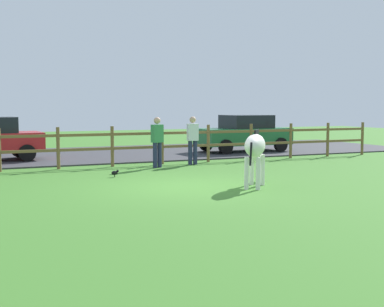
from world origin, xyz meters
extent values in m
plane|color=#3D7528|center=(0.00, 0.00, 0.00)|extent=(60.00, 60.00, 0.00)
cube|color=#38383D|center=(0.00, 9.30, 0.03)|extent=(28.00, 7.40, 0.05)
cylinder|color=brown|center=(-2.20, 5.00, 0.67)|extent=(0.11, 0.11, 1.33)
cylinder|color=brown|center=(-0.44, 5.00, 0.67)|extent=(0.11, 0.11, 1.33)
cylinder|color=brown|center=(1.32, 5.00, 0.67)|extent=(0.11, 0.11, 1.33)
cylinder|color=brown|center=(3.08, 5.00, 0.67)|extent=(0.11, 0.11, 1.33)
cylinder|color=brown|center=(4.84, 5.00, 0.67)|extent=(0.11, 0.11, 1.33)
cylinder|color=brown|center=(6.60, 5.00, 0.67)|extent=(0.11, 0.11, 1.33)
cylinder|color=brown|center=(8.36, 5.00, 0.67)|extent=(0.11, 0.11, 1.33)
cylinder|color=brown|center=(10.12, 5.00, 0.67)|extent=(0.11, 0.11, 1.33)
cube|color=brown|center=(-0.44, 5.00, 0.60)|extent=(21.12, 0.06, 0.09)
cube|color=brown|center=(-0.44, 5.00, 1.07)|extent=(21.12, 0.06, 0.09)
ellipsoid|color=white|center=(1.56, -0.77, 1.03)|extent=(1.16, 1.26, 0.56)
cylinder|color=white|center=(1.70, -0.37, 0.39)|extent=(0.11, 0.11, 0.78)
cylinder|color=white|center=(1.92, -0.55, 0.39)|extent=(0.11, 0.11, 0.78)
cylinder|color=white|center=(1.20, -0.99, 0.39)|extent=(0.11, 0.11, 0.78)
cylinder|color=white|center=(1.41, -1.17, 0.39)|extent=(0.11, 0.11, 0.78)
cylinder|color=white|center=(1.89, -0.36, 0.84)|extent=(0.56, 0.61, 0.51)
ellipsoid|color=white|center=(2.16, -0.04, 0.28)|extent=(0.43, 0.47, 0.24)
cube|color=black|center=(1.71, -0.58, 1.35)|extent=(0.39, 0.46, 0.12)
cylinder|color=black|center=(1.13, -1.29, 0.88)|extent=(0.16, 0.18, 0.54)
cylinder|color=black|center=(-1.10, 2.45, 0.03)|extent=(0.01, 0.01, 0.06)
cylinder|color=black|center=(-1.10, 2.41, 0.03)|extent=(0.01, 0.01, 0.06)
ellipsoid|color=black|center=(-1.10, 2.43, 0.12)|extent=(0.18, 0.10, 0.12)
sphere|color=black|center=(-1.01, 2.43, 0.17)|extent=(0.07, 0.07, 0.07)
cylinder|color=black|center=(-2.87, 7.33, 0.35)|extent=(0.61, 0.21, 0.60)
cylinder|color=black|center=(-2.96, 9.03, 0.35)|extent=(0.61, 0.21, 0.60)
cube|color=#236B38|center=(6.12, 7.82, 0.70)|extent=(4.06, 1.85, 0.70)
cube|color=black|center=(6.27, 7.83, 1.33)|extent=(1.96, 1.63, 0.56)
cylinder|color=black|center=(4.80, 6.92, 0.35)|extent=(0.61, 0.20, 0.60)
cylinder|color=black|center=(4.74, 8.62, 0.35)|extent=(0.61, 0.20, 0.60)
cylinder|color=black|center=(7.50, 7.02, 0.35)|extent=(0.61, 0.20, 0.60)
cylinder|color=black|center=(7.44, 8.72, 0.35)|extent=(0.61, 0.20, 0.60)
cylinder|color=#232847|center=(2.14, 4.48, 0.41)|extent=(0.14, 0.14, 0.82)
cylinder|color=#232847|center=(2.32, 4.46, 0.41)|extent=(0.14, 0.14, 0.82)
cube|color=silver|center=(2.23, 4.47, 1.11)|extent=(0.38, 0.26, 0.58)
sphere|color=tan|center=(2.23, 4.47, 1.53)|extent=(0.22, 0.22, 0.22)
cylinder|color=#232847|center=(0.73, 4.10, 0.41)|extent=(0.14, 0.14, 0.82)
cylinder|color=#232847|center=(0.90, 4.14, 0.41)|extent=(0.14, 0.14, 0.82)
cube|color=#38844C|center=(0.81, 4.12, 1.11)|extent=(0.40, 0.30, 0.58)
sphere|color=tan|center=(0.81, 4.12, 1.53)|extent=(0.22, 0.22, 0.22)
camera|label=1|loc=(-5.16, -11.98, 2.01)|focal=49.63mm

